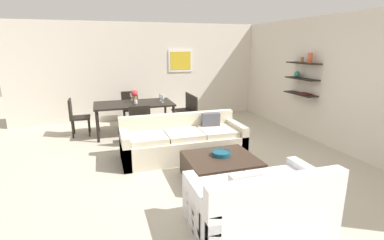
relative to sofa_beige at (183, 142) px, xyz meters
name	(u,v)px	position (x,y,z in m)	size (l,w,h in m)	color
ground_plane	(193,162)	(0.10, -0.34, -0.29)	(18.00, 18.00, 0.00)	#BCB29E
back_wall_unit	(166,71)	(0.41, 3.19, 1.06)	(8.40, 0.09, 2.70)	silver
right_wall_shelf_unit	(314,79)	(3.13, 0.27, 1.06)	(0.34, 8.20, 2.70)	silver
sofa_beige	(183,142)	(0.00, 0.00, 0.00)	(2.31, 0.90, 0.78)	beige
loveseat_white	(260,203)	(0.26, -2.40, 0.00)	(1.63, 0.90, 0.78)	white
coffee_table	(221,168)	(0.30, -1.14, -0.10)	(1.09, 0.97, 0.38)	#38281E
decorative_bowl	(221,153)	(0.33, -1.07, 0.13)	(0.30, 0.30, 0.07)	navy
dining_table	(134,106)	(-0.70, 1.81, 0.39)	(1.84, 1.01, 0.75)	black
dining_chair_foot	(139,122)	(-0.70, 0.90, 0.21)	(0.44, 0.44, 0.88)	black
dining_chair_right_far	(185,108)	(0.62, 2.04, 0.21)	(0.44, 0.44, 0.88)	black
dining_chair_right_near	(190,111)	(0.62, 1.59, 0.21)	(0.44, 0.44, 0.88)	black
dining_chair_head	(130,106)	(-0.70, 2.72, 0.21)	(0.44, 0.44, 0.88)	black
dining_chair_left_far	(76,115)	(-2.03, 2.04, 0.21)	(0.44, 0.44, 0.88)	black
wine_glass_right_far	(161,96)	(-0.02, 1.94, 0.58)	(0.07, 0.07, 0.17)	silver
wine_glass_head	(132,95)	(-0.70, 2.26, 0.58)	(0.08, 0.08, 0.17)	silver
wine_glass_foot	(136,102)	(-0.70, 1.37, 0.57)	(0.07, 0.07, 0.15)	silver
wine_glass_right_near	(163,97)	(-0.02, 1.69, 0.58)	(0.06, 0.06, 0.18)	silver
centerpiece_vase	(135,95)	(-0.67, 1.85, 0.64)	(0.16, 0.16, 0.31)	olive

